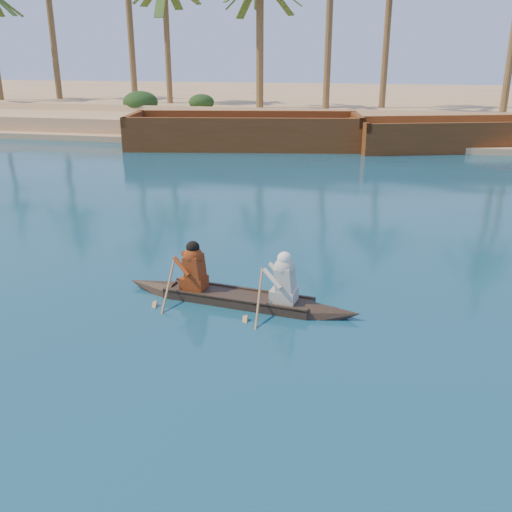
# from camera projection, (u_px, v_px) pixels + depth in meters

# --- Properties ---
(sandy_embankment) EXTENTS (150.00, 51.00, 1.50)m
(sandy_embankment) POSITION_uv_depth(u_px,v_px,m) (274.00, 104.00, 57.72)
(sandy_embankment) COLOR tan
(sandy_embankment) RESTS_ON ground
(palm_grove) EXTENTS (110.00, 14.00, 16.00)m
(palm_grove) POSITION_uv_depth(u_px,v_px,m) (247.00, 17.00, 44.27)
(palm_grove) COLOR #385E21
(palm_grove) RESTS_ON ground
(shrub_cluster) EXTENTS (100.00, 6.00, 2.40)m
(shrub_cluster) POSITION_uv_depth(u_px,v_px,m) (237.00, 111.00, 43.34)
(shrub_cluster) COLOR black
(shrub_cluster) RESTS_ON ground
(canoe) EXTENTS (5.66, 1.48, 1.55)m
(canoe) POSITION_uv_depth(u_px,v_px,m) (238.00, 291.00, 12.86)
(canoe) COLOR #38281E
(canoe) RESTS_ON ground
(barge_mid) EXTENTS (14.31, 6.89, 2.29)m
(barge_mid) POSITION_uv_depth(u_px,v_px,m) (244.00, 134.00, 34.16)
(barge_mid) COLOR brown
(barge_mid) RESTS_ON ground
(barge_right) EXTENTS (12.95, 7.72, 2.05)m
(barge_right) POSITION_uv_depth(u_px,v_px,m) (458.00, 136.00, 33.57)
(barge_right) COLOR brown
(barge_right) RESTS_ON ground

